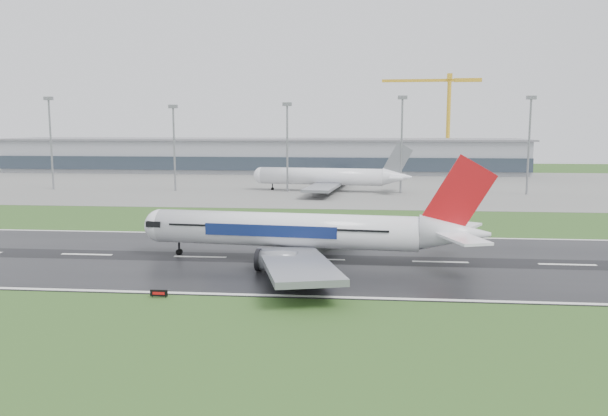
# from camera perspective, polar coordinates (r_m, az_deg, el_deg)

# --- Properties ---
(ground) EXTENTS (520.00, 520.00, 0.00)m
(ground) POSITION_cam_1_polar(r_m,az_deg,el_deg) (110.31, -19.93, -4.21)
(ground) COLOR #284B1B
(ground) RESTS_ON ground
(runway) EXTENTS (400.00, 45.00, 0.10)m
(runway) POSITION_cam_1_polar(r_m,az_deg,el_deg) (110.30, -19.93, -4.19)
(runway) COLOR black
(runway) RESTS_ON ground
(apron) EXTENTS (400.00, 130.00, 0.08)m
(apron) POSITION_cam_1_polar(r_m,az_deg,el_deg) (228.30, -6.46, 2.28)
(apron) COLOR slate
(apron) RESTS_ON ground
(terminal) EXTENTS (240.00, 36.00, 15.00)m
(terminal) POSITION_cam_1_polar(r_m,az_deg,el_deg) (286.58, -4.01, 4.94)
(terminal) COLOR gray
(terminal) RESTS_ON ground
(main_airliner) EXTENTS (62.32, 59.88, 16.90)m
(main_airliner) POSITION_cam_1_polar(r_m,az_deg,el_deg) (97.64, 0.48, -0.16)
(main_airliner) COLOR white
(main_airliner) RESTS_ON runway
(parked_airliner) EXTENTS (60.10, 56.81, 15.98)m
(parked_airliner) POSITION_cam_1_polar(r_m,az_deg,el_deg) (201.10, 2.29, 3.86)
(parked_airliner) COLOR white
(parked_airliner) RESTS_ON apron
(tower_crane) EXTENTS (47.10, 4.63, 46.26)m
(tower_crane) POSITION_cam_1_polar(r_m,az_deg,el_deg) (300.22, 13.53, 7.86)
(tower_crane) COLOR gold
(tower_crane) RESTS_ON ground
(runway_sign) EXTENTS (2.29, 0.87, 1.04)m
(runway_sign) POSITION_cam_1_polar(r_m,az_deg,el_deg) (80.89, -13.61, -7.91)
(runway_sign) COLOR black
(runway_sign) RESTS_ON ground
(floodmast_1) EXTENTS (0.64, 0.64, 30.49)m
(floodmast_1) POSITION_cam_1_polar(r_m,az_deg,el_deg) (224.04, -22.88, 5.50)
(floodmast_1) COLOR gray
(floodmast_1) RESTS_ON ground
(floodmast_2) EXTENTS (0.64, 0.64, 27.67)m
(floodmast_2) POSITION_cam_1_polar(r_m,az_deg,el_deg) (207.18, -12.21, 5.41)
(floodmast_2) COLOR gray
(floodmast_2) RESTS_ON ground
(floodmast_3) EXTENTS (0.64, 0.64, 28.30)m
(floodmast_3) POSITION_cam_1_polar(r_m,az_deg,el_deg) (198.98, -1.60, 5.58)
(floodmast_3) COLOR gray
(floodmast_3) RESTS_ON ground
(floodmast_4) EXTENTS (0.64, 0.64, 30.31)m
(floodmast_4) POSITION_cam_1_polar(r_m,az_deg,el_deg) (197.88, 9.24, 5.75)
(floodmast_4) COLOR gray
(floodmast_4) RESTS_ON ground
(floodmast_5) EXTENTS (0.64, 0.64, 30.11)m
(floodmast_5) POSITION_cam_1_polar(r_m,az_deg,el_deg) (204.45, 20.56, 5.39)
(floodmast_5) COLOR gray
(floodmast_5) RESTS_ON ground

